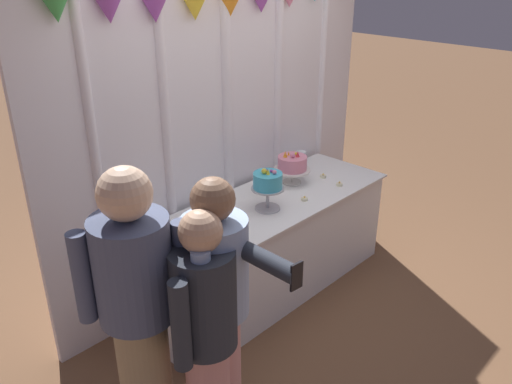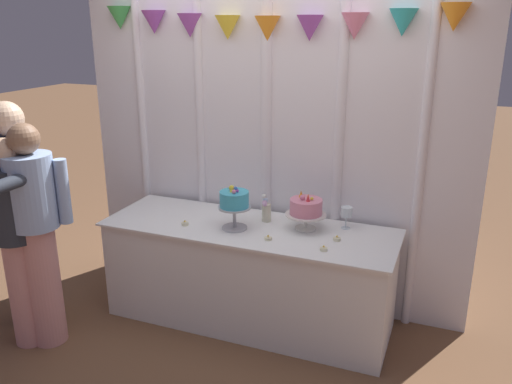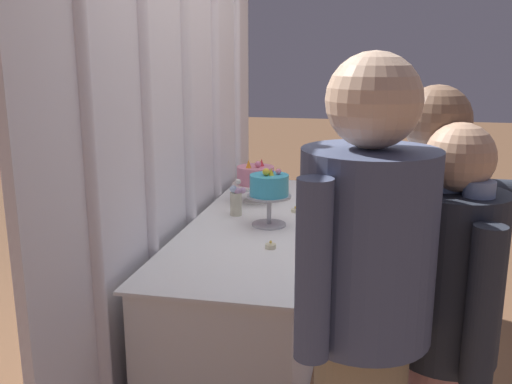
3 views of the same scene
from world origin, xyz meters
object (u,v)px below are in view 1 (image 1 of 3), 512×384
object	(u,v)px
cake_display_nearright	(292,164)
guest_man_dark_suit	(217,311)
cake_display_nearleft	(268,183)
tealight_near_right	(339,184)
flower_vase	(260,182)
guest_girl_blue_dress	(207,337)
tealight_far_left	(239,229)
tealight_far_right	(323,176)
cake_table	(267,247)
tealight_near_left	(304,199)
wine_glass	(301,156)
guest_man_pink_jacket	(139,318)

from	to	relation	value
cake_display_nearright	guest_man_dark_suit	bearing A→B (deg)	-151.27
cake_display_nearleft	tealight_near_right	bearing A→B (deg)	-11.10
flower_vase	guest_girl_blue_dress	size ratio (longest dim) A/B	0.15
tealight_far_left	tealight_far_right	xyz separation A→B (m)	(1.08, 0.13, -0.00)
cake_table	tealight_far_right	xyz separation A→B (m)	(0.64, -0.01, 0.39)
tealight_near_right	cake_display_nearleft	bearing A→B (deg)	168.90
guest_girl_blue_dress	guest_man_dark_suit	bearing A→B (deg)	27.19
cake_display_nearleft	tealight_near_left	distance (m)	0.36
cake_display_nearright	tealight_near_right	xyz separation A→B (m)	(0.21, -0.31, -0.15)
cake_display_nearright	tealight_far_left	size ratio (longest dim) A/B	5.58
cake_display_nearleft	tealight_near_right	distance (m)	0.72
wine_glass	tealight_far_left	distance (m)	1.15
cake_display_nearleft	tealight_far_left	xyz separation A→B (m)	(-0.36, -0.07, -0.19)
tealight_far_left	tealight_near_right	size ratio (longest dim) A/B	1.05
guest_man_dark_suit	guest_man_pink_jacket	bearing A→B (deg)	150.29
cake_display_nearleft	flower_vase	world-z (taller)	cake_display_nearleft
cake_display_nearright	guest_man_pink_jacket	bearing A→B (deg)	-160.09
guest_man_dark_suit	tealight_near_right	bearing A→B (deg)	17.42
tealight_near_right	guest_girl_blue_dress	bearing A→B (deg)	-161.92
wine_glass	tealight_near_right	bearing A→B (deg)	-96.49
tealight_far_right	tealight_near_left	bearing A→B (deg)	-160.04
flower_vase	guest_girl_blue_dress	world-z (taller)	guest_girl_blue_dress
tealight_near_left	guest_man_pink_jacket	bearing A→B (deg)	-166.41
tealight_far_left	wine_glass	bearing A→B (deg)	18.70
guest_girl_blue_dress	cake_table	bearing A→B (deg)	32.13
cake_display_nearleft	tealight_near_right	size ratio (longest dim) A/B	6.42
wine_glass	guest_man_pink_jacket	xyz separation A→B (m)	(-2.16, -0.81, 0.03)
cake_display_nearright	guest_girl_blue_dress	distance (m)	1.95
tealight_near_right	tealight_far_right	size ratio (longest dim) A/B	0.98
cake_display_nearright	tealight_far_left	xyz separation A→B (m)	(-0.83, -0.25, -0.14)
tealight_near_left	flower_vase	bearing A→B (deg)	112.84
guest_man_dark_suit	tealight_near_left	bearing A→B (deg)	22.98
tealight_far_left	tealight_near_right	bearing A→B (deg)	-3.27
tealight_far_left	cake_display_nearright	bearing A→B (deg)	16.59
flower_vase	tealight_near_right	xyz separation A→B (m)	(0.52, -0.35, -0.08)
tealight_far_right	guest_girl_blue_dress	xyz separation A→B (m)	(-1.96, -0.82, 0.05)
guest_girl_blue_dress	flower_vase	bearing A→B (deg)	34.96
cake_display_nearleft	tealight_far_right	size ratio (longest dim) A/B	6.28
cake_display_nearleft	tealight_far_left	size ratio (longest dim) A/B	6.11
cake_table	guest_man_pink_jacket	world-z (taller)	guest_man_pink_jacket
cake_table	tealight_far_left	bearing A→B (deg)	-161.96
cake_display_nearleft	guest_girl_blue_dress	bearing A→B (deg)	-148.47
tealight_far_left	guest_man_pink_jacket	size ratio (longest dim) A/B	0.03
tealight_far_right	guest_girl_blue_dress	world-z (taller)	guest_girl_blue_dress
wine_glass	guest_man_pink_jacket	world-z (taller)	guest_man_pink_jacket
guest_girl_blue_dress	cake_display_nearright	bearing A→B (deg)	28.62
cake_display_nearright	flower_vase	size ratio (longest dim) A/B	1.36
tealight_near_left	guest_girl_blue_dress	size ratio (longest dim) A/B	0.04
tealight_far_left	tealight_near_left	size ratio (longest dim) A/B	1.00
guest_man_dark_suit	wine_glass	bearing A→B (deg)	28.22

